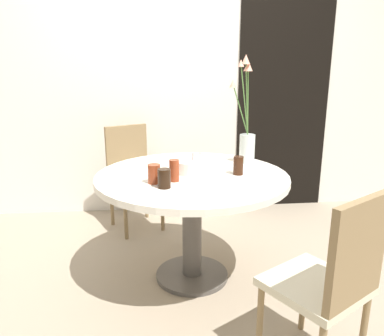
% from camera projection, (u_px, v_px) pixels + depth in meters
% --- Properties ---
extents(ground_plane, '(16.00, 16.00, 0.00)m').
position_uv_depth(ground_plane, '(192.00, 276.00, 2.58)').
color(ground_plane, gray).
extents(wall_back, '(8.00, 0.05, 2.60)m').
position_uv_depth(wall_back, '(177.00, 77.00, 3.52)').
color(wall_back, silver).
rests_on(wall_back, ground_plane).
extents(doorway_panel, '(0.90, 0.01, 2.05)m').
position_uv_depth(doorway_panel, '(283.00, 106.00, 3.67)').
color(doorway_panel, black).
rests_on(doorway_panel, ground_plane).
extents(dining_table, '(1.23, 1.23, 0.74)m').
position_uv_depth(dining_table, '(192.00, 194.00, 2.42)').
color(dining_table, silver).
rests_on(dining_table, ground_plane).
extents(chair_far_back, '(0.53, 0.53, 0.90)m').
position_uv_depth(chair_far_back, '(132.00, 171.00, 3.30)').
color(chair_far_back, beige).
rests_on(chair_far_back, ground_plane).
extents(chair_left_flank, '(0.55, 0.55, 0.90)m').
position_uv_depth(chair_left_flank, '(332.00, 277.00, 1.65)').
color(chair_left_flank, beige).
rests_on(chair_left_flank, ground_plane).
extents(birthday_cake, '(0.24, 0.24, 0.13)m').
position_uv_depth(birthday_cake, '(193.00, 166.00, 2.42)').
color(birthday_cake, white).
rests_on(birthday_cake, dining_table).
extents(flower_vase, '(0.19, 0.19, 0.74)m').
position_uv_depth(flower_vase, '(246.00, 131.00, 2.60)').
color(flower_vase, silver).
rests_on(flower_vase, dining_table).
extents(side_plate, '(0.21, 0.21, 0.01)m').
position_uv_depth(side_plate, '(196.00, 158.00, 2.78)').
color(side_plate, silver).
rests_on(side_plate, dining_table).
extents(drink_glass_0, '(0.07, 0.07, 0.11)m').
position_uv_depth(drink_glass_0, '(154.00, 174.00, 2.19)').
color(drink_glass_0, maroon).
rests_on(drink_glass_0, dining_table).
extents(drink_glass_1, '(0.06, 0.06, 0.12)m').
position_uv_depth(drink_glass_1, '(238.00, 165.00, 2.36)').
color(drink_glass_1, '#33190C').
rests_on(drink_glass_1, dining_table).
extents(drink_glass_2, '(0.06, 0.06, 0.13)m').
position_uv_depth(drink_glass_2, '(174.00, 170.00, 2.23)').
color(drink_glass_2, maroon).
rests_on(drink_glass_2, dining_table).
extents(drink_glass_3, '(0.07, 0.07, 0.11)m').
position_uv_depth(drink_glass_3, '(164.00, 178.00, 2.11)').
color(drink_glass_3, black).
rests_on(drink_glass_3, dining_table).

